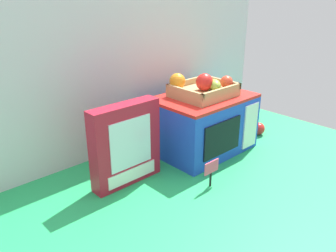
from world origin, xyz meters
name	(u,v)px	position (x,y,z in m)	size (l,w,h in m)	color
ground_plane	(167,162)	(0.00, 0.00, 0.00)	(1.70, 1.70, 0.00)	#219E54
display_back_panel	(127,57)	(0.00, 0.24, 0.40)	(1.61, 0.03, 0.79)	silver
toy_microwave	(203,123)	(0.20, -0.02, 0.12)	(0.41, 0.29, 0.24)	blue
food_groups_crate	(203,88)	(0.19, -0.01, 0.28)	(0.24, 0.21, 0.10)	tan
cookie_set_box	(126,145)	(-0.21, -0.01, 0.15)	(0.27, 0.06, 0.30)	#B2192D
price_sign	(211,170)	(-0.01, -0.24, 0.07)	(0.07, 0.01, 0.10)	black
loose_toy_apple	(258,129)	(0.52, -0.09, 0.03)	(0.06, 0.06, 0.06)	red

